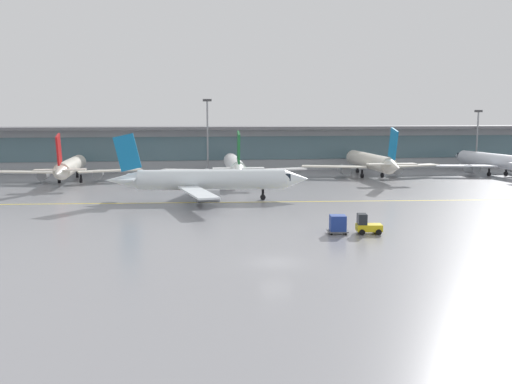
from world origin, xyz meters
The scene contains 12 objects.
ground_plane centered at (0.00, 0.00, 0.00)m, with size 400.00×400.00×0.00m, color gray.
taxiway_centreline_stripe centered at (-2.95, 33.00, 0.00)m, with size 110.00×0.36×0.01m, color yellow.
terminal_concourse centered at (0.00, 80.28, 4.92)m, with size 178.27×11.00×9.60m.
gate_airplane_1 centered at (-26.85, 60.62, 2.77)m, with size 25.94×27.84×9.24m.
gate_airplane_2 centered at (2.69, 57.98, 2.88)m, with size 26.94×28.97×9.60m.
gate_airplane_3 centered at (29.93, 61.13, 2.99)m, with size 27.98×30.01×9.96m.
gate_airplane_4 centered at (55.87, 60.65, 2.85)m, with size 26.61×28.72×9.51m.
taxiing_regional_jet centered at (-3.32, 35.03, 2.89)m, with size 29.13×26.99×9.64m.
baggage_tug centered at (11.34, 9.86, 0.89)m, with size 2.76×1.91×2.10m.
cargo_dolly_lead centered at (8.35, 10.25, 1.05)m, with size 2.29×1.86×1.94m.
apron_light_mast_1 centered at (-1.35, 71.35, 8.36)m, with size 1.80×0.36×15.33m.
apron_light_mast_2 centered at (59.00, 73.04, 7.28)m, with size 1.80×0.36×13.19m.
Camera 1 is at (-8.22, -44.99, 12.25)m, focal length 39.56 mm.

